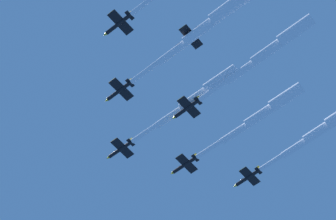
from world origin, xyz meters
name	(u,v)px	position (x,y,z in m)	size (l,w,h in m)	color
jet_lead	(195,98)	(1.29, -8.29, 144.24)	(11.75, 48.47, 4.12)	black
jet_port_inner	(200,31)	(-16.71, -19.91, 142.69)	(12.97, 50.21, 4.08)	black
jet_starboard_inner	(260,115)	(15.28, -22.38, 143.14)	(11.80, 47.88, 4.18)	black
jet_port_mid	(267,51)	(-2.44, -33.48, 140.86)	(12.59, 48.83, 4.17)	black
jet_port_outer	(316,132)	(29.15, -34.33, 143.64)	(12.03, 44.07, 4.18)	black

